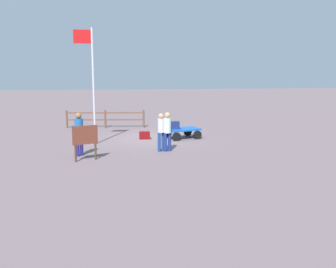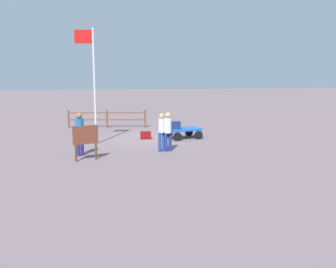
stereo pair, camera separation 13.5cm
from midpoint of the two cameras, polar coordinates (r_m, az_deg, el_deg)
ground_plane at (r=19.98m, az=-2.16°, el=-0.66°), size 120.00×120.00×0.00m
luggage_cart at (r=19.89m, az=2.51°, el=0.47°), size 1.99×1.61×0.54m
suitcase_dark at (r=19.63m, az=1.33°, el=1.36°), size 0.57×0.44×0.40m
suitcase_grey at (r=19.76m, az=-3.24°, el=-0.19°), size 0.55×0.35×0.40m
worker_lead at (r=16.50m, az=0.23°, el=0.80°), size 0.37×0.37×1.75m
worker_trailing at (r=16.50m, az=-0.74°, el=0.64°), size 0.39×0.39×1.70m
worker_supervisor at (r=16.02m, az=-13.09°, el=0.56°), size 0.50×0.50×1.83m
flagpole at (r=18.43m, az=-11.29°, el=8.63°), size 0.91×0.10×5.56m
signboard at (r=15.11m, az=-12.22°, el=-0.54°), size 0.97×0.42×1.41m
wooden_fence at (r=24.12m, az=-9.14°, el=2.52°), size 4.94×0.77×1.12m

